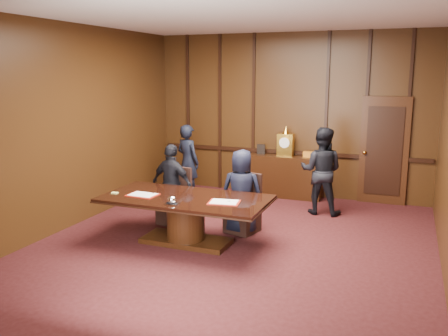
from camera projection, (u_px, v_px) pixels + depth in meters
name	position (u px, v px, depth m)	size (l,w,h in m)	color
room	(240.00, 136.00, 7.16)	(7.00, 7.04, 3.50)	black
sideboard	(285.00, 175.00, 10.28)	(1.60, 0.45, 1.54)	black
conference_table	(186.00, 212.00, 7.45)	(2.62, 1.32, 0.76)	black
folder_left	(143.00, 195.00, 7.49)	(0.47, 0.35, 0.02)	#A01D0E
folder_right	(224.00, 202.00, 7.07)	(0.51, 0.40, 0.02)	#A01D0E
inkstand	(172.00, 201.00, 6.98)	(0.20, 0.14, 0.12)	white
notepad	(115.00, 193.00, 7.62)	(0.10, 0.07, 0.01)	#EDEE74
chair_left	(175.00, 207.00, 8.52)	(0.54, 0.54, 0.99)	black
chair_right	(243.00, 215.00, 8.06)	(0.59, 0.59, 0.99)	black
signatory_left	(172.00, 185.00, 8.37)	(0.85, 0.35, 1.44)	black
signatory_right	(242.00, 192.00, 7.90)	(0.70, 0.45, 1.43)	black
witness_left	(188.00, 162.00, 10.06)	(0.58, 0.38, 1.59)	black
witness_right	(321.00, 171.00, 8.98)	(0.81, 0.63, 1.67)	black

